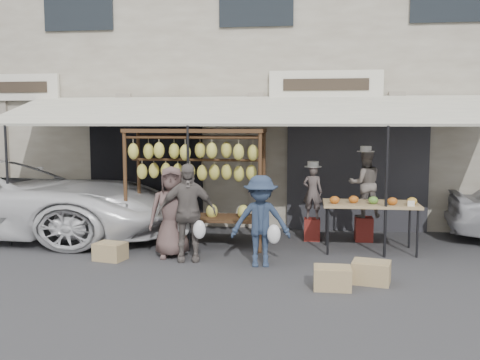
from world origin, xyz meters
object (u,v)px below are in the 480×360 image
(produce_table, at_px, (371,205))
(crate_near_b, at_px, (371,272))
(crate_far, at_px, (110,251))
(vendor_left, at_px, (313,192))
(customer_mid, at_px, (187,212))
(crate_near_a, at_px, (332,278))
(customer_right, at_px, (261,221))
(customer_left, at_px, (172,212))
(vendor_right, at_px, (365,184))
(banana_rack, at_px, (195,164))

(produce_table, xyz_separation_m, crate_near_b, (-0.20, -1.96, -0.71))
(produce_table, distance_m, crate_far, 4.70)
(vendor_left, relative_size, customer_mid, 0.64)
(crate_near_a, height_order, crate_near_b, crate_near_b)
(customer_right, height_order, crate_far, customer_right)
(produce_table, xyz_separation_m, customer_left, (-3.49, -0.83, -0.07))
(vendor_left, height_order, vendor_right, vendor_right)
(crate_near_a, bearing_deg, produce_table, 71.37)
(customer_mid, height_order, crate_far, customer_mid)
(customer_mid, xyz_separation_m, crate_far, (-1.32, -0.15, -0.68))
(vendor_left, distance_m, customer_mid, 2.82)
(crate_near_a, bearing_deg, crate_near_b, 30.96)
(vendor_left, distance_m, crate_near_b, 3.02)
(vendor_left, bearing_deg, crate_near_b, 115.12)
(produce_table, height_order, customer_mid, customer_mid)
(customer_left, xyz_separation_m, crate_near_b, (3.29, -1.12, -0.64))
(customer_right, bearing_deg, crate_near_a, -50.27)
(vendor_right, bearing_deg, crate_far, 15.69)
(vendor_right, bearing_deg, customer_right, 39.48)
(banana_rack, bearing_deg, crate_near_b, -32.69)
(customer_mid, bearing_deg, crate_far, 174.20)
(crate_near_a, xyz_separation_m, crate_near_b, (0.58, 0.35, 0.00))
(produce_table, distance_m, crate_near_b, 2.09)
(crate_near_b, xyz_separation_m, crate_far, (-4.29, 0.78, -0.01))
(banana_rack, bearing_deg, vendor_left, 20.68)
(banana_rack, xyz_separation_m, customer_mid, (0.07, -1.02, -0.74))
(produce_table, bearing_deg, customer_mid, -162.06)
(produce_table, distance_m, crate_near_a, 2.53)
(customer_mid, bearing_deg, crate_near_b, -29.55)
(produce_table, bearing_deg, crate_far, -165.35)
(banana_rack, height_order, crate_near_a, banana_rack)
(customer_left, distance_m, crate_near_b, 3.53)
(customer_mid, relative_size, crate_far, 3.35)
(produce_table, bearing_deg, crate_near_b, -95.74)
(produce_table, relative_size, vendor_right, 1.27)
(vendor_right, height_order, crate_near_b, vendor_right)
(banana_rack, xyz_separation_m, produce_table, (3.24, 0.00, -0.70))
(customer_right, bearing_deg, vendor_right, 41.94)
(customer_left, bearing_deg, banana_rack, 62.49)
(crate_near_b, bearing_deg, customer_left, 161.18)
(crate_far, bearing_deg, vendor_left, 30.13)
(produce_table, relative_size, customer_right, 1.13)
(customer_left, xyz_separation_m, crate_far, (-1.00, -0.34, -0.65))
(crate_far, bearing_deg, banana_rack, 43.09)
(crate_near_b, bearing_deg, crate_far, 169.69)
(crate_near_a, distance_m, crate_far, 3.88)
(banana_rack, height_order, vendor_right, banana_rack)
(customer_left, height_order, crate_far, customer_left)
(produce_table, distance_m, customer_right, 2.27)
(customer_mid, bearing_deg, customer_left, 136.64)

